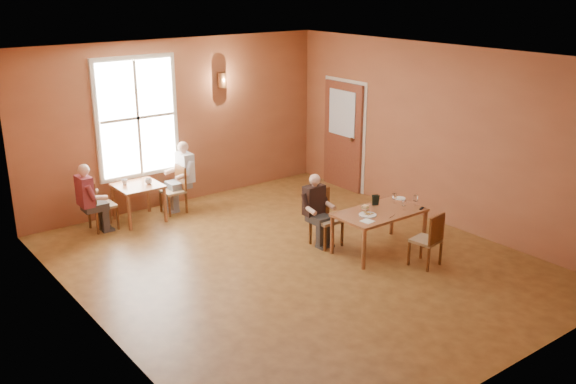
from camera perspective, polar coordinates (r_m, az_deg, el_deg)
ground at (r=9.52m, az=0.73°, el=-6.31°), size 6.00×7.00×0.01m
wall_back at (r=11.87m, az=-9.75°, el=6.10°), size 6.00×0.04×3.00m
wall_front at (r=6.75m, az=19.44°, el=-4.32°), size 6.00×0.04×3.00m
wall_left at (r=7.61m, az=-17.33°, el=-1.51°), size 0.04×7.00×3.00m
wall_right at (r=11.04m, az=13.19°, el=4.95°), size 0.04×7.00×3.00m
ceiling at (r=8.70m, az=0.81°, el=11.93°), size 6.00×7.00×0.04m
window at (r=11.44m, az=-13.24°, el=6.44°), size 1.36×0.10×1.96m
door at (r=12.65m, az=4.87°, el=4.97°), size 0.12×1.04×2.10m
wall_sconce at (r=12.09m, az=-5.88°, el=9.87°), size 0.16×0.16×0.28m
main_table at (r=9.91m, az=8.08°, el=-3.45°), size 1.37×0.77×0.64m
chair_diner_main at (r=9.99m, az=3.44°, el=-2.38°), size 0.39×0.39×0.88m
diner_main at (r=9.93m, az=3.56°, el=-1.87°), size 0.44×0.44×1.09m
chair_empty at (r=9.50m, az=12.15°, el=-4.11°), size 0.41×0.41×0.82m
plate_food at (r=9.59m, az=7.09°, el=-1.99°), size 0.32×0.32×0.03m
sandwich at (r=9.70m, az=6.87°, el=-1.54°), size 0.09×0.09×0.10m
goblet_a at (r=10.13m, az=9.42°, el=-0.55°), size 0.08×0.08×0.18m
goblet_b at (r=10.09m, az=11.27°, el=-0.73°), size 0.09×0.09×0.18m
goblet_c at (r=9.87m, az=10.28°, el=-1.16°), size 0.09×0.09×0.17m
menu_stand at (r=10.02m, az=7.79°, el=-0.71°), size 0.11×0.09×0.17m
knife at (r=9.60m, az=9.23°, el=-2.17°), size 0.19×0.08×0.00m
napkin at (r=9.37m, az=7.07°, el=-2.59°), size 0.19×0.19×0.01m
side_plate at (r=10.40m, az=9.93°, el=-0.55°), size 0.19×0.19×0.01m
sunglasses at (r=10.01m, az=11.79°, el=-1.43°), size 0.12×0.07×0.01m
second_table at (r=11.32m, az=-13.09°, el=-0.93°), size 0.73×0.73×0.65m
chair_diner_white at (r=11.55m, az=-10.20°, el=0.16°), size 0.37×0.37×0.84m
diner_white at (r=11.50m, az=-10.12°, el=1.05°), size 0.48×0.48×1.20m
chair_diner_maroon at (r=11.05m, az=-16.19°, el=-1.05°), size 0.39×0.39×0.87m
diner_maroon at (r=11.00m, az=-16.40°, el=-0.39°), size 0.46×0.46×1.15m
cup_a at (r=11.21m, az=-12.30°, el=0.94°), size 0.14×0.14×0.09m
cup_b at (r=11.27m, az=-14.33°, el=0.87°), size 0.13×0.13×0.09m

